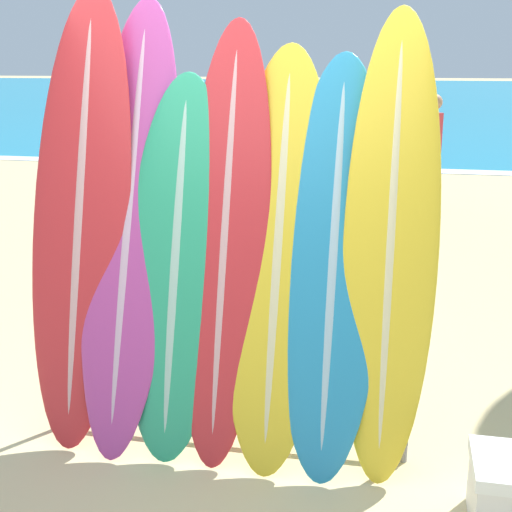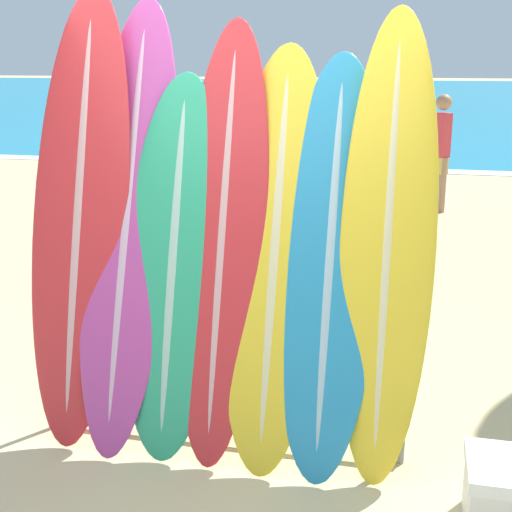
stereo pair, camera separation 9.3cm
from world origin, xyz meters
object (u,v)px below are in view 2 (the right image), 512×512
Objects in this scene: surfboard_slot_0 at (80,216)px; surfboard_slot_1 at (128,222)px; person_far_right at (417,147)px; surfboard_rack at (224,366)px; person_mid_beach at (325,155)px; surfboard_slot_2 at (174,265)px; person_near_water at (413,155)px; surfboard_slot_5 at (330,264)px; person_far_left at (441,148)px; surfboard_slot_6 at (387,246)px; surfboard_slot_3 at (223,240)px; surfboard_slot_4 at (275,256)px.

surfboard_slot_0 is 1.02× the size of surfboard_slot_1.
person_far_right is (1.53, 7.75, -0.44)m from surfboard_slot_1.
person_mid_beach reaches higher than surfboard_rack.
surfboard_slot_1 is at bearing 4.12° from surfboard_slot_0.
person_mid_beach is at bearing 89.71° from surfboard_slot_2.
surfboard_slot_2 is 5.84m from person_near_water.
surfboard_slot_5 is 1.24× the size of person_near_water.
surfboard_slot_0 is 1.54× the size of person_far_left.
surfboard_slot_0 is 1.75m from surfboard_slot_6.
person_far_right is at bearing 83.12° from surfboard_rack.
person_far_left reaches higher than person_far_right.
surfboard_slot_1 is 0.57m from surfboard_slot_3.
person_far_left reaches higher than person_mid_beach.
surfboard_slot_1 is 7.91m from person_far_right.
surfboard_slot_0 is at bearing 179.00° from surfboard_slot_6.
surfboard_slot_5 is (0.87, 0.03, 0.06)m from surfboard_slot_2.
surfboard_slot_5 is at bearing -43.64° from person_far_left.
person_mid_beach is at bearing 86.91° from surfboard_slot_1.
surfboard_slot_6 is (1.75, -0.03, -0.07)m from surfboard_slot_0.
surfboard_slot_5 is at bearing -2.78° from surfboard_slot_4.
surfboard_slot_6 is 1.62× the size of person_far_right.
surfboard_slot_5 reaches higher than person_far_left.
surfboard_slot_4 reaches higher than person_far_right.
surfboard_slot_6 is at bearing 173.42° from person_near_water.
surfboard_slot_3 is at bearing -0.89° from surfboard_slot_0.
surfboard_slot_5 reaches higher than surfboard_rack.
person_far_right is at bearing 78.81° from surfboard_slot_1.
person_far_right is (0.97, 7.78, -0.37)m from surfboard_slot_3.
surfboard_slot_2 is 1.26× the size of person_far_left.
person_mid_beach is at bearing 84.24° from surfboard_slot_0.
surfboard_slot_0 is at bearing 173.95° from surfboard_slot_2.
person_mid_beach is 1.74m from person_far_left.
surfboard_slot_3 is 5.75m from person_near_water.
surfboard_slot_1 is 1.14× the size of surfboard_slot_5.
surfboard_slot_0 is at bearing -56.79° from person_far_right.
surfboard_slot_2 is at bearing -6.05° from surfboard_slot_0.
person_near_water reaches higher than person_far_right.
person_near_water is at bearing 72.40° from surfboard_slot_0.
surfboard_slot_4 is (0.86, -0.04, -0.13)m from surfboard_slot_1.
person_mid_beach is 0.96× the size of person_far_left.
surfboard_slot_5 is at bearing 29.65° from person_mid_beach.
surfboard_slot_2 is 1.18m from surfboard_slot_6.
surfboard_slot_4 is at bearing -2.82° from surfboard_slot_1.
surfboard_slot_0 is 1.23× the size of surfboard_slot_2.
person_far_right is (0.07, 7.80, -0.40)m from surfboard_slot_6.
person_far_left is at bearing 79.50° from surfboard_rack.
surfboard_slot_6 is 1.37× the size of person_near_water.
person_far_left is (1.31, 6.89, -0.28)m from surfboard_slot_3.
person_far_left is (1.88, 6.85, -0.35)m from surfboard_slot_1.
surfboard_slot_0 reaches higher than surfboard_slot_3.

